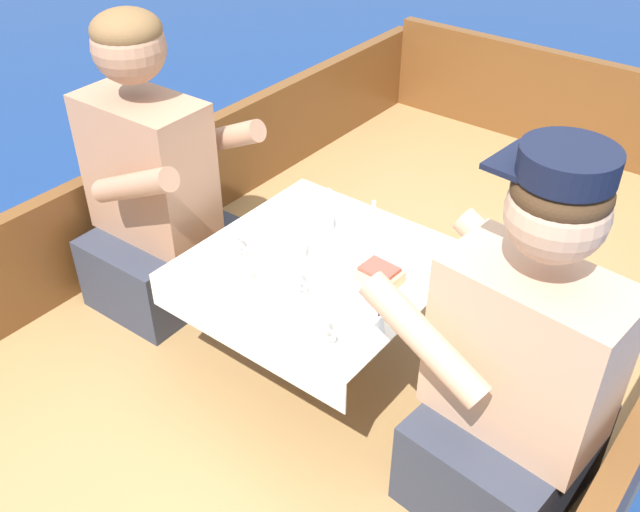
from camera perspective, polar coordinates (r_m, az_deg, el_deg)
ground_plane at (r=2.42m, az=-0.36°, el=-12.87°), size 60.00×60.00×0.00m
boat_deck at (r=2.33m, az=-0.37°, el=-10.89°), size 1.87×3.80×0.24m
gunwale_port at (r=2.66m, az=-15.99°, el=3.07°), size 0.06×3.80×0.39m
gunwale_starboard at (r=1.86m, az=23.04°, el=-15.85°), size 0.06×3.80×0.39m
bow_coaming at (r=3.54m, az=19.03°, el=11.48°), size 1.75×0.06×0.45m
cockpit_table at (r=2.03m, az=0.00°, el=-1.44°), size 0.67×0.67×0.39m
person_port at (r=2.35m, az=-13.20°, el=4.90°), size 0.53×0.45×0.99m
person_starboard at (r=1.72m, az=15.49°, el=-9.27°), size 0.55×0.48×0.98m
plate_sandwich at (r=1.92m, az=4.71°, el=-2.18°), size 0.20×0.20×0.01m
plate_bread at (r=2.08m, az=4.52°, el=1.14°), size 0.17×0.17×0.01m
sandwich at (r=1.91m, az=4.75°, el=-1.53°), size 0.12×0.10×0.05m
bowl_port_near at (r=2.13m, az=-0.84°, el=2.80°), size 0.14×0.14×0.04m
bowl_starboard_near at (r=1.94m, az=-7.13°, el=-1.39°), size 0.12×0.12×0.04m
bowl_center_far at (r=2.02m, az=-3.18°, el=0.61°), size 0.15×0.15×0.04m
coffee_cup_port at (r=1.74m, az=-0.33°, el=-5.80°), size 0.09×0.07×0.05m
coffee_cup_starboard at (r=2.04m, az=-7.19°, el=1.00°), size 0.09×0.06×0.06m
coffee_cup_center at (r=1.89m, az=-2.53°, el=-1.88°), size 0.10×0.07×0.06m
utensil_knife_port at (r=1.97m, az=0.24°, el=-1.01°), size 0.16×0.08×0.00m
utensil_fork_port at (r=1.83m, az=4.81°, el=-4.53°), size 0.12×0.14×0.00m
utensil_spoon_center at (r=2.29m, az=0.61°, el=4.72°), size 0.11×0.15×0.01m
utensil_knife_starboard at (r=2.21m, az=4.22°, el=3.28°), size 0.10×0.15×0.00m
utensil_spoon_port at (r=2.12m, az=-3.35°, el=1.82°), size 0.17×0.02×0.01m
utensil_spoon_starboard at (r=1.81m, az=4.10°, el=-5.06°), size 0.06×0.17×0.01m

